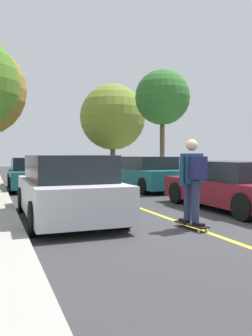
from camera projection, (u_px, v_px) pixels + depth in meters
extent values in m
plane|color=#353538|center=(192.00, 227.00, 7.08)|extent=(80.00, 80.00, 0.00)
cube|color=gold|center=(123.00, 202.00, 10.81)|extent=(0.12, 39.20, 0.01)
cube|color=#B7B7BC|center=(66.00, 196.00, 7.92)|extent=(1.86, 4.30, 0.72)
cube|color=black|center=(67.00, 168.00, 7.80)|extent=(1.63, 2.76, 0.56)
cylinder|color=black|center=(123.00, 213.00, 6.88)|extent=(0.22, 0.64, 0.64)
cylinder|color=black|center=(35.00, 218.00, 6.27)|extent=(0.22, 0.64, 0.64)
cylinder|color=black|center=(87.00, 197.00, 9.57)|extent=(0.22, 0.64, 0.64)
cylinder|color=black|center=(23.00, 199.00, 8.96)|extent=(0.22, 0.64, 0.64)
cube|color=#196066|center=(32.00, 178.00, 14.61)|extent=(1.88, 4.10, 0.65)
cube|color=black|center=(31.00, 164.00, 14.76)|extent=(1.63, 2.59, 0.52)
cylinder|color=black|center=(57.00, 184.00, 13.65)|extent=(0.23, 0.64, 0.64)
cylinder|color=black|center=(12.00, 185.00, 13.07)|extent=(0.23, 0.64, 0.64)
cylinder|color=black|center=(48.00, 180.00, 16.15)|extent=(0.23, 0.64, 0.64)
cylinder|color=black|center=(10.00, 180.00, 15.57)|extent=(0.23, 0.64, 0.64)
cube|color=maroon|center=(231.00, 191.00, 9.35)|extent=(1.78, 4.41, 0.62)
cube|color=black|center=(229.00, 170.00, 9.39)|extent=(1.56, 2.63, 0.50)
cylinder|color=black|center=(177.00, 193.00, 10.47)|extent=(0.23, 0.64, 0.64)
cylinder|color=black|center=(222.00, 191.00, 11.05)|extent=(0.23, 0.64, 0.64)
cylinder|color=black|center=(244.00, 207.00, 7.67)|extent=(0.23, 0.64, 0.64)
cube|color=#196066|center=(145.00, 177.00, 14.57)|extent=(1.98, 4.65, 0.71)
cube|color=black|center=(145.00, 163.00, 14.55)|extent=(1.69, 2.90, 0.51)
cylinder|color=black|center=(113.00, 180.00, 15.70)|extent=(0.24, 0.65, 0.64)
cylinder|color=black|center=(146.00, 179.00, 16.38)|extent=(0.24, 0.65, 0.64)
cylinder|color=black|center=(144.00, 186.00, 12.78)|extent=(0.24, 0.65, 0.64)
cylinder|color=black|center=(183.00, 184.00, 13.45)|extent=(0.24, 0.65, 0.64)
cube|color=black|center=(99.00, 170.00, 20.74)|extent=(1.88, 4.20, 0.75)
cube|color=black|center=(99.00, 160.00, 20.67)|extent=(1.62, 2.56, 0.48)
cylinder|color=black|center=(80.00, 173.00, 21.69)|extent=(0.24, 0.65, 0.64)
cylinder|color=black|center=(104.00, 173.00, 22.33)|extent=(0.24, 0.65, 0.64)
cylinder|color=black|center=(93.00, 176.00, 19.17)|extent=(0.24, 0.65, 0.64)
cylinder|color=black|center=(120.00, 175.00, 19.81)|extent=(0.24, 0.65, 0.64)
cylinder|color=brown|center=(162.00, 146.00, 17.75)|extent=(0.24, 0.24, 3.60)
sphere|color=#2D6B28|center=(162.00, 97.00, 17.66)|extent=(2.80, 2.80, 2.80)
cylinder|color=brown|center=(113.00, 154.00, 24.96)|extent=(0.36, 0.36, 2.82)
sphere|color=olive|center=(113.00, 117.00, 24.86)|extent=(4.71, 4.71, 4.71)
cube|color=black|center=(191.00, 224.00, 6.88)|extent=(0.32, 0.86, 0.02)
cylinder|color=beige|center=(177.00, 225.00, 7.14)|extent=(0.03, 0.06, 0.06)
cylinder|color=beige|center=(184.00, 224.00, 7.23)|extent=(0.03, 0.06, 0.06)
cylinder|color=beige|center=(199.00, 231.00, 6.54)|extent=(0.03, 0.06, 0.06)
cylinder|color=beige|center=(207.00, 230.00, 6.63)|extent=(0.03, 0.06, 0.06)
cube|color=#99999E|center=(181.00, 223.00, 7.18)|extent=(0.10, 0.05, 0.02)
cube|color=#99999E|center=(203.00, 229.00, 6.58)|extent=(0.10, 0.05, 0.02)
cube|color=black|center=(184.00, 220.00, 7.07)|extent=(0.13, 0.27, 0.06)
cube|color=black|center=(199.00, 224.00, 6.68)|extent=(0.13, 0.27, 0.06)
cylinder|color=#283351|center=(188.00, 200.00, 6.97)|extent=(0.17, 0.17, 0.80)
cylinder|color=#283351|center=(195.00, 201.00, 6.76)|extent=(0.17, 0.17, 0.80)
cube|color=navy|center=(192.00, 168.00, 6.84)|extent=(0.42, 0.27, 0.59)
sphere|color=tan|center=(192.00, 145.00, 6.82)|extent=(0.23, 0.23, 0.23)
cylinder|color=navy|center=(182.00, 171.00, 6.72)|extent=(0.10, 0.10, 0.58)
cylinder|color=navy|center=(201.00, 170.00, 6.96)|extent=(0.10, 0.10, 0.58)
cube|color=#1E1E4C|center=(198.00, 168.00, 6.66)|extent=(0.32, 0.22, 0.44)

